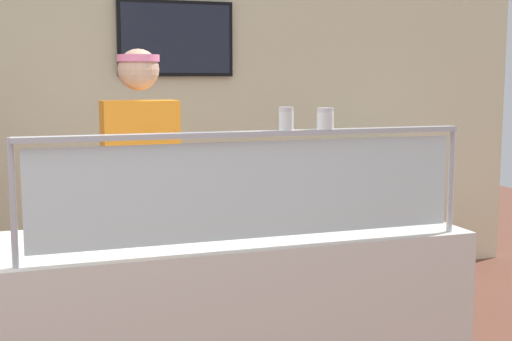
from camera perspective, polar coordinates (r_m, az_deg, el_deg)
name	(u,v)px	position (r m, az deg, el deg)	size (l,w,h in m)	color
shop_rear_unit	(141,113)	(5.23, -9.39, 4.68)	(6.39, 0.13, 2.70)	beige
serving_counter	(234,338)	(3.17, -1.82, -13.47)	(1.99, 0.70, 0.95)	silver
sneeze_guard	(255,175)	(2.71, -0.07, -0.36)	(1.81, 0.06, 0.46)	#B2B5BC
pizza_tray	(195,228)	(3.07, -5.02, -4.66)	(0.41, 0.41, 0.04)	#9EA0A8
pizza_server	(203,223)	(3.05, -4.32, -4.29)	(0.07, 0.28, 0.01)	#ADAFB7
parmesan_shaker	(286,120)	(2.74, 2.48, 4.13)	(0.06, 0.06, 0.09)	white
pepper_flake_shaker	(325,120)	(2.80, 5.68, 4.13)	(0.07, 0.07, 0.09)	white
worker_figure	(142,196)	(3.66, -9.27, -2.11)	(0.41, 0.50, 1.76)	#23232D
prep_shelf	(382,233)	(5.48, 10.23, -5.02)	(0.70, 0.55, 0.86)	#B7BABF
pizza_box_stack	(383,169)	(5.40, 10.33, 0.14)	(0.45, 0.44, 0.13)	silver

